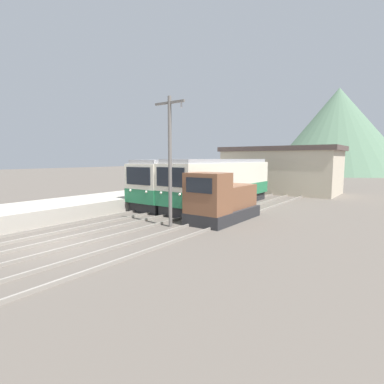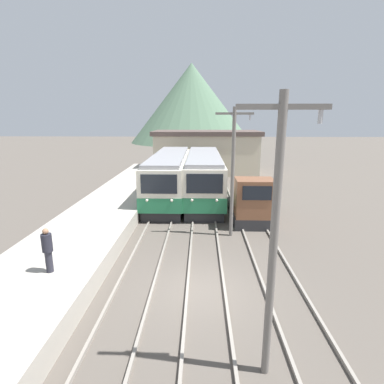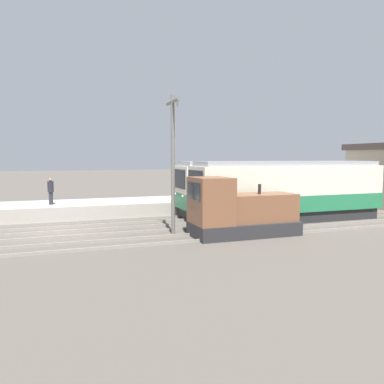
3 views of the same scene
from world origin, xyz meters
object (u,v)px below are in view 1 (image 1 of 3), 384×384
(commuter_train_center, at_px, (221,184))
(shunting_locomotive, at_px, (222,201))
(catenary_mast_mid, at_px, (170,157))
(commuter_train_left, at_px, (194,183))

(commuter_train_center, relative_size, shunting_locomotive, 2.28)
(commuter_train_center, xyz_separation_m, catenary_mast_mid, (1.51, -7.98, 2.14))
(commuter_train_left, distance_m, shunting_locomotive, 7.78)
(commuter_train_left, relative_size, catenary_mast_mid, 1.84)
(commuter_train_left, bearing_deg, catenary_mast_mid, -62.27)
(commuter_train_left, xyz_separation_m, shunting_locomotive, (5.80, -5.16, -0.51))
(commuter_train_left, height_order, commuter_train_center, commuter_train_center)
(catenary_mast_mid, bearing_deg, commuter_train_left, 117.73)
(commuter_train_left, height_order, shunting_locomotive, commuter_train_left)
(shunting_locomotive, xyz_separation_m, catenary_mast_mid, (-1.49, -3.03, 2.67))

